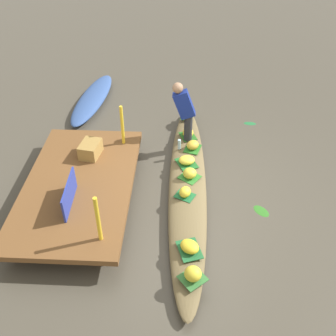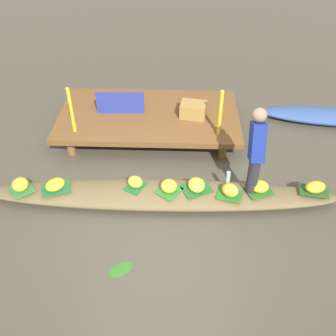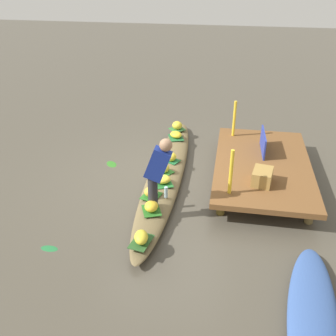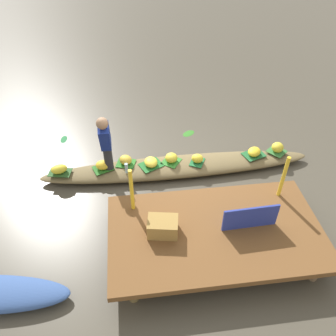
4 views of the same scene
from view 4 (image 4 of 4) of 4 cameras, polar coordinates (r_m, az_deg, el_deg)
The scene contains 27 objects.
canal_water at distance 6.71m, azimuth 1.59°, elevation -0.52°, with size 40.00×40.00×0.00m, color #4C463A.
dock_platform at distance 5.28m, azimuth 7.90°, elevation -10.57°, with size 3.20×1.80×0.38m.
vendor_boat at distance 6.64m, azimuth 1.61°, elevation 0.22°, with size 5.20×0.65×0.23m, color brown.
leaf_mat_0 at distance 6.94m, azimuth 14.06°, elevation 2.19°, with size 0.41×0.30×0.01m, color #226433.
banana_bunch_0 at distance 6.90m, azimuth 14.15°, elevation 2.64°, with size 0.29×0.23×0.14m, color yellow.
leaf_mat_1 at distance 6.50m, azimuth -2.84°, elevation 0.51°, with size 0.41×0.32×0.01m, color #206629.
banana_bunch_1 at distance 6.45m, azimuth -2.86°, elevation 1.00°, with size 0.29×0.24×0.14m, color yellow.
leaf_mat_2 at distance 6.57m, azimuth 0.56°, elevation 1.11°, with size 0.33×0.31×0.01m, color #307C2C.
banana_bunch_2 at distance 6.52m, azimuth 0.56°, elevation 1.71°, with size 0.23×0.23×0.18m, color yellow.
leaf_mat_3 at distance 7.15m, azimuth 17.61°, elevation 2.67°, with size 0.33×0.31×0.01m, color #367537.
banana_bunch_3 at distance 7.10m, azimuth 17.77°, elevation 3.29°, with size 0.23×0.24×0.19m, color yellow.
leaf_mat_4 at distance 6.58m, azimuth 4.87°, elevation 1.03°, with size 0.31×0.24×0.01m, color #1E6735.
banana_bunch_4 at distance 6.53m, azimuth 4.91°, elevation 1.60°, with size 0.22×0.19×0.17m, color yellow.
leaf_mat_5 at distance 6.63m, azimuth -17.53°, elevation -0.70°, with size 0.41×0.26×0.01m, color #285224.
banana_bunch_5 at distance 6.58m, azimuth -17.67°, elevation -0.18°, with size 0.29×0.20×0.16m, color yellow.
leaf_mat_6 at distance 6.58m, azimuth -7.01°, elevation 0.78°, with size 0.34×0.28×0.01m, color #297124.
banana_bunch_6 at distance 6.52m, azimuth -7.07°, elevation 1.35°, with size 0.25×0.22×0.17m, color gold.
leaf_mat_7 at distance 6.53m, azimuth -10.72°, elevation -0.05°, with size 0.36×0.28×0.01m, color #276821.
banana_bunch_7 at distance 6.48m, azimuth -10.81°, elevation 0.50°, with size 0.26×0.22×0.16m, color yellow.
vendor_person at distance 6.03m, azimuth -10.38°, elevation 4.53°, with size 0.20×0.45×1.23m.
water_bottle at distance 6.32m, azimuth -6.93°, elevation -0.02°, with size 0.06×0.06×0.20m, color silver.
market_banner at distance 5.22m, azimuth 13.54°, elevation -8.04°, with size 0.84×0.03×0.41m, color #283898.
railing_post_west at distance 5.72m, azimuth 18.66°, elevation -1.41°, with size 0.06×0.06×0.79m, color yellow.
railing_post_east at distance 5.23m, azimuth -6.07°, elevation -3.68°, with size 0.06×0.06×0.79m, color yellow.
produce_crate at distance 5.06m, azimuth -0.87°, elevation -9.71°, with size 0.44×0.32×0.26m, color olive.
drifting_plant_0 at distance 7.88m, azimuth -16.95°, elevation 4.60°, with size 0.27×0.14×0.01m, color #237139.
drifting_plant_1 at distance 7.74m, azimuth 3.44°, elevation 5.77°, with size 0.31×0.19×0.01m, color #2F7623.
Camera 4 is at (0.82, 5.00, 4.40)m, focal length 36.64 mm.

